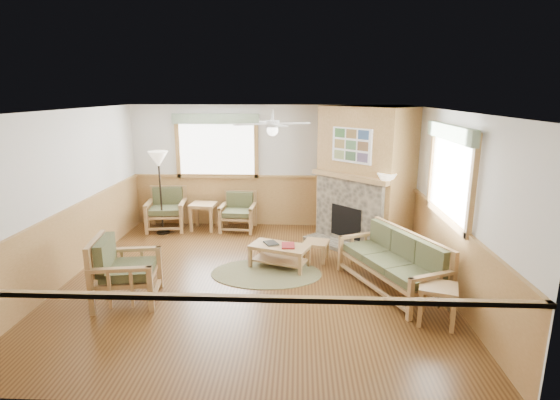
{
  "coord_description": "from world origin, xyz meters",
  "views": [
    {
      "loc": [
        0.72,
        -6.61,
        2.97
      ],
      "look_at": [
        0.4,
        0.7,
        1.15
      ],
      "focal_mm": 28.0,
      "sensor_mm": 36.0,
      "label": 1
    }
  ],
  "objects_px": {
    "coffee_table": "(279,256)",
    "floor_lamp_right": "(385,214)",
    "armchair_back_right": "(238,212)",
    "footstool": "(316,251)",
    "end_table_chairs": "(204,216)",
    "armchair_left": "(127,270)",
    "floor_lamp_left": "(161,193)",
    "sofa": "(391,262)",
    "armchair_back_left": "(166,209)",
    "end_table_sofa": "(437,304)"
  },
  "relations": [
    {
      "from": "end_table_chairs",
      "to": "floor_lamp_right",
      "type": "relative_size",
      "value": 0.39
    },
    {
      "from": "end_table_sofa",
      "to": "floor_lamp_right",
      "type": "relative_size",
      "value": 0.34
    },
    {
      "from": "coffee_table",
      "to": "end_table_chairs",
      "type": "xyz_separation_m",
      "value": [
        -1.77,
        2.07,
        0.1
      ]
    },
    {
      "from": "armchair_back_left",
      "to": "armchair_left",
      "type": "xyz_separation_m",
      "value": [
        0.45,
        -3.42,
        0.03
      ]
    },
    {
      "from": "armchair_back_left",
      "to": "footstool",
      "type": "bearing_deg",
      "value": -34.8
    },
    {
      "from": "armchair_back_right",
      "to": "armchair_left",
      "type": "distance_m",
      "value": 3.6
    },
    {
      "from": "footstool",
      "to": "floor_lamp_right",
      "type": "bearing_deg",
      "value": 17.16
    },
    {
      "from": "sofa",
      "to": "armchair_left",
      "type": "height_order",
      "value": "armchair_left"
    },
    {
      "from": "armchair_back_left",
      "to": "end_table_sofa",
      "type": "bearing_deg",
      "value": -45.8
    },
    {
      "from": "armchair_back_right",
      "to": "coffee_table",
      "type": "distance_m",
      "value": 2.31
    },
    {
      "from": "armchair_back_left",
      "to": "armchair_left",
      "type": "bearing_deg",
      "value": -89.13
    },
    {
      "from": "armchair_back_right",
      "to": "floor_lamp_left",
      "type": "distance_m",
      "value": 1.69
    },
    {
      "from": "end_table_sofa",
      "to": "armchair_back_left",
      "type": "bearing_deg",
      "value": 140.82
    },
    {
      "from": "footstool",
      "to": "floor_lamp_right",
      "type": "xyz_separation_m",
      "value": [
        1.27,
        0.39,
        0.59
      ]
    },
    {
      "from": "floor_lamp_right",
      "to": "sofa",
      "type": "bearing_deg",
      "value": -96.17
    },
    {
      "from": "footstool",
      "to": "end_table_chairs",
      "type": "bearing_deg",
      "value": 144.25
    },
    {
      "from": "floor_lamp_left",
      "to": "coffee_table",
      "type": "bearing_deg",
      "value": -34.19
    },
    {
      "from": "armchair_left",
      "to": "footstool",
      "type": "height_order",
      "value": "armchair_left"
    },
    {
      "from": "coffee_table",
      "to": "footstool",
      "type": "height_order",
      "value": "coffee_table"
    },
    {
      "from": "coffee_table",
      "to": "floor_lamp_right",
      "type": "relative_size",
      "value": 0.65
    },
    {
      "from": "armchair_back_left",
      "to": "coffee_table",
      "type": "xyz_separation_m",
      "value": [
        2.59,
        -2.07,
        -0.25
      ]
    },
    {
      "from": "sofa",
      "to": "end_table_chairs",
      "type": "relative_size",
      "value": 3.18
    },
    {
      "from": "sofa",
      "to": "armchair_back_right",
      "type": "bearing_deg",
      "value": -160.76
    },
    {
      "from": "end_table_sofa",
      "to": "footstool",
      "type": "height_order",
      "value": "end_table_sofa"
    },
    {
      "from": "coffee_table",
      "to": "footstool",
      "type": "bearing_deg",
      "value": 47.41
    },
    {
      "from": "armchair_back_left",
      "to": "end_table_sofa",
      "type": "distance_m",
      "value": 6.12
    },
    {
      "from": "armchair_left",
      "to": "floor_lamp_left",
      "type": "distance_m",
      "value": 3.18
    },
    {
      "from": "coffee_table",
      "to": "footstool",
      "type": "distance_m",
      "value": 0.72
    },
    {
      "from": "floor_lamp_right",
      "to": "end_table_sofa",
      "type": "bearing_deg",
      "value": -84.59
    },
    {
      "from": "armchair_left",
      "to": "footstool",
      "type": "bearing_deg",
      "value": -67.9
    },
    {
      "from": "sofa",
      "to": "floor_lamp_right",
      "type": "distance_m",
      "value": 1.54
    },
    {
      "from": "sofa",
      "to": "armchair_left",
      "type": "xyz_separation_m",
      "value": [
        -3.89,
        -0.57,
        0.05
      ]
    },
    {
      "from": "coffee_table",
      "to": "floor_lamp_right",
      "type": "distance_m",
      "value": 2.12
    },
    {
      "from": "sofa",
      "to": "armchair_back_right",
      "type": "xyz_separation_m",
      "value": [
        -2.75,
        2.84,
        -0.03
      ]
    },
    {
      "from": "end_table_chairs",
      "to": "floor_lamp_left",
      "type": "relative_size",
      "value": 0.33
    },
    {
      "from": "armchair_back_right",
      "to": "coffee_table",
      "type": "relative_size",
      "value": 0.82
    },
    {
      "from": "sofa",
      "to": "armchair_back_right",
      "type": "relative_size",
      "value": 2.32
    },
    {
      "from": "sofa",
      "to": "armchair_back_right",
      "type": "height_order",
      "value": "sofa"
    },
    {
      "from": "armchair_back_left",
      "to": "floor_lamp_left",
      "type": "bearing_deg",
      "value": -97.71
    },
    {
      "from": "sofa",
      "to": "end_table_chairs",
      "type": "bearing_deg",
      "value": -153.81
    },
    {
      "from": "armchair_left",
      "to": "coffee_table",
      "type": "distance_m",
      "value": 2.55
    },
    {
      "from": "armchair_back_right",
      "to": "floor_lamp_left",
      "type": "relative_size",
      "value": 0.46
    },
    {
      "from": "armchair_back_left",
      "to": "coffee_table",
      "type": "bearing_deg",
      "value": -45.13
    },
    {
      "from": "armchair_back_left",
      "to": "floor_lamp_right",
      "type": "xyz_separation_m",
      "value": [
        4.5,
        -1.34,
        0.32
      ]
    },
    {
      "from": "armchair_back_right",
      "to": "floor_lamp_right",
      "type": "relative_size",
      "value": 0.53
    },
    {
      "from": "coffee_table",
      "to": "floor_lamp_left",
      "type": "height_order",
      "value": "floor_lamp_left"
    },
    {
      "from": "armchair_left",
      "to": "footstool",
      "type": "xyz_separation_m",
      "value": [
        2.79,
        1.68,
        -0.3
      ]
    },
    {
      "from": "footstool",
      "to": "floor_lamp_left",
      "type": "height_order",
      "value": "floor_lamp_left"
    },
    {
      "from": "end_table_chairs",
      "to": "footstool",
      "type": "relative_size",
      "value": 1.42
    },
    {
      "from": "armchair_left",
      "to": "end_table_sofa",
      "type": "distance_m",
      "value": 4.32
    }
  ]
}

